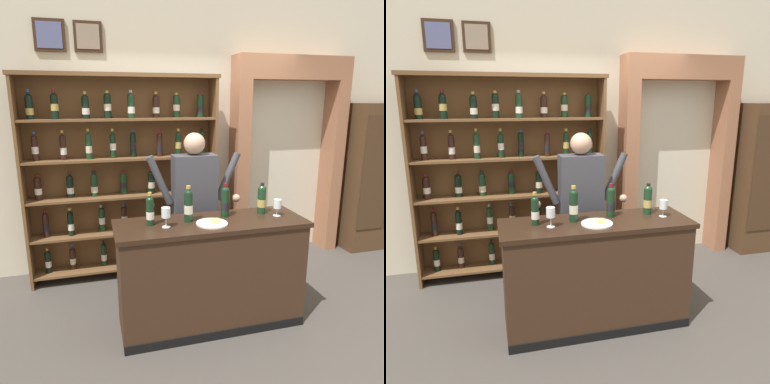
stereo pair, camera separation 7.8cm
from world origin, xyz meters
The scene contains 14 objects.
ground_plane centered at (0.00, 0.00, -0.01)m, with size 14.00×14.00×0.02m, color #47423D.
back_wall centered at (0.00, 1.53, 1.76)m, with size 12.00×0.19×3.52m.
wine_shelf centered at (-0.77, 1.20, 1.19)m, with size 2.12×0.30×2.24m.
archway_doorway centered at (1.30, 1.41, 1.41)m, with size 1.47×0.45×2.49m.
side_cabinet centered at (2.58, 1.15, 0.97)m, with size 0.88×0.41×1.94m.
tasting_counter centered at (-0.14, 0.00, 0.49)m, with size 1.65×0.56×0.97m.
shopkeeper centered at (-0.13, 0.56, 1.04)m, with size 0.97×0.22×1.68m.
tasting_bottle_grappa centered at (-0.66, 0.04, 1.10)m, with size 0.07×0.07×0.28m.
tasting_bottle_bianco centered at (-0.33, 0.05, 1.12)m, with size 0.07×0.07×0.31m.
tasting_bottle_vin_santo centered at (0.02, 0.10, 1.11)m, with size 0.08×0.08×0.30m.
tasting_bottle_super_tuscan centered at (0.37, 0.09, 1.11)m, with size 0.07×0.07×0.28m.
wine_glass_center centered at (0.47, -0.01, 1.07)m, with size 0.07×0.07×0.15m.
wine_glass_left centered at (-0.54, -0.05, 1.09)m, with size 0.07×0.07×0.17m.
cheese_plate centered at (-0.15, -0.07, 0.98)m, with size 0.27×0.27×0.04m.
Camera 1 is at (-1.08, -2.81, 1.98)m, focal length 34.17 mm.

